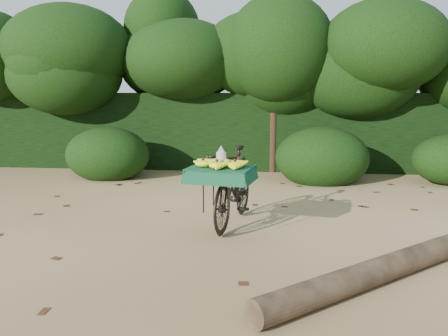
# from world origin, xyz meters

# --- Properties ---
(ground) EXTENTS (80.00, 80.00, 0.00)m
(ground) POSITION_xyz_m (0.00, 0.00, 0.00)
(ground) COLOR tan
(ground) RESTS_ON ground
(vendor_bicycle) EXTENTS (0.95, 1.91, 1.09)m
(vendor_bicycle) POSITION_xyz_m (-0.02, 0.99, 0.56)
(vendor_bicycle) COLOR black
(vendor_bicycle) RESTS_ON ground
(fallen_log) EXTENTS (2.78, 2.55, 0.25)m
(fallen_log) POSITION_xyz_m (1.71, -0.75, 0.13)
(fallen_log) COLOR brown
(fallen_log) RESTS_ON ground
(hedge_backdrop) EXTENTS (26.00, 1.80, 1.80)m
(hedge_backdrop) POSITION_xyz_m (0.00, 6.30, 0.90)
(hedge_backdrop) COLOR black
(hedge_backdrop) RESTS_ON ground
(tree_row) EXTENTS (14.50, 2.00, 4.00)m
(tree_row) POSITION_xyz_m (-0.65, 5.50, 2.00)
(tree_row) COLOR black
(tree_row) RESTS_ON ground
(bush_clumps) EXTENTS (8.80, 1.70, 0.90)m
(bush_clumps) POSITION_xyz_m (0.50, 4.30, 0.45)
(bush_clumps) COLOR black
(bush_clumps) RESTS_ON ground
(leaf_litter) EXTENTS (7.00, 7.30, 0.01)m
(leaf_litter) POSITION_xyz_m (0.00, 0.65, 0.01)
(leaf_litter) COLOR #4A2613
(leaf_litter) RESTS_ON ground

